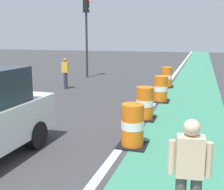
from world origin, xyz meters
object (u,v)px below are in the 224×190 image
Objects in this scene: traffic_light_corner at (86,24)px; pedestrian_crossing at (65,72)px; traffic_barrel_front at (132,126)px; traffic_barrel_mid at (145,104)px; skateboarder_on_lane at (189,175)px; traffic_barrel_far at (167,77)px; traffic_barrel_back at (161,89)px.

pedestrian_crossing is at bearing -82.90° from traffic_light_corner.
traffic_barrel_mid is at bearing 93.85° from traffic_barrel_front.
skateboarder_on_lane is 12.28m from traffic_barrel_far.
skateboarder_on_lane reaches higher than traffic_barrel_far.
traffic_light_corner is at bearing 116.71° from traffic_barrel_front.
traffic_barrel_mid is 1.00× the size of traffic_barrel_back.
skateboarder_on_lane is 16.45m from traffic_light_corner.
traffic_barrel_mid is at bearing -41.72° from pedestrian_crossing.
traffic_barrel_mid and traffic_barrel_back have the same top height.
traffic_barrel_back is at bearing -17.76° from pedestrian_crossing.
traffic_barrel_back is 1.00× the size of traffic_barrel_far.
traffic_barrel_back is (-0.02, 5.34, 0.00)m from traffic_barrel_front.
traffic_light_corner is (-5.58, 8.92, 2.97)m from traffic_barrel_mid.
traffic_light_corner reaches higher than traffic_barrel_front.
traffic_barrel_mid is (-0.17, 2.51, 0.00)m from traffic_barrel_front.
skateboarder_on_lane is at bearing -79.84° from traffic_barrel_back.
traffic_barrel_far is at bearing 97.98° from skateboarder_on_lane.
traffic_barrel_far is (-0.19, 3.72, 0.00)m from traffic_barrel_back.
traffic_light_corner reaches higher than traffic_barrel_back.
skateboarder_on_lane is 3.46m from traffic_barrel_front.
traffic_barrel_front is 0.21× the size of traffic_light_corner.
traffic_barrel_front is 5.34m from traffic_barrel_back.
pedestrian_crossing is (-4.99, -2.06, 0.33)m from traffic_barrel_far.
pedestrian_crossing reaches higher than traffic_barrel_mid.
skateboarder_on_lane is at bearing -82.02° from traffic_barrel_far.
traffic_light_corner is (-5.75, 11.43, 2.97)m from traffic_barrel_front.
traffic_barrel_back is (0.15, 2.83, 0.00)m from traffic_barrel_mid.
traffic_barrel_mid is 6.54m from traffic_barrel_far.
traffic_barrel_front and traffic_barrel_mid have the same top height.
traffic_light_corner is at bearing 116.49° from skateboarder_on_lane.
skateboarder_on_lane is 8.59m from traffic_barrel_back.
traffic_barrel_far is (-0.21, 9.06, 0.00)m from traffic_barrel_front.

